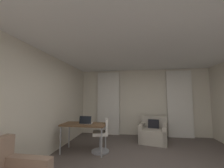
{
  "coord_description": "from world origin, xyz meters",
  "views": [
    {
      "loc": [
        -0.32,
        -2.72,
        1.49
      ],
      "look_at": [
        -0.95,
        1.22,
        1.87
      ],
      "focal_mm": 22.18,
      "sensor_mm": 36.0,
      "label": 1
    }
  ],
  "objects_px": {
    "desk": "(84,126)",
    "desk_chair": "(102,137)",
    "armchair": "(153,133)",
    "laptop": "(86,122)"
  },
  "relations": [
    {
      "from": "desk",
      "to": "desk_chair",
      "type": "xyz_separation_m",
      "value": [
        0.48,
        0.09,
        -0.29
      ]
    },
    {
      "from": "desk",
      "to": "desk_chair",
      "type": "relative_size",
      "value": 1.38
    },
    {
      "from": "armchair",
      "to": "desk_chair",
      "type": "xyz_separation_m",
      "value": [
        -1.52,
        -1.11,
        0.11
      ]
    },
    {
      "from": "armchair",
      "to": "desk_chair",
      "type": "bearing_deg",
      "value": -143.89
    },
    {
      "from": "desk",
      "to": "desk_chair",
      "type": "height_order",
      "value": "desk_chair"
    },
    {
      "from": "desk",
      "to": "armchair",
      "type": "bearing_deg",
      "value": 30.95
    },
    {
      "from": "armchair",
      "to": "laptop",
      "type": "distance_m",
      "value": 2.35
    },
    {
      "from": "laptop",
      "to": "desk_chair",
      "type": "bearing_deg",
      "value": 13.58
    },
    {
      "from": "armchair",
      "to": "desk_chair",
      "type": "relative_size",
      "value": 1.17
    },
    {
      "from": "armchair",
      "to": "desk",
      "type": "xyz_separation_m",
      "value": [
        -2.0,
        -1.2,
        0.4
      ]
    }
  ]
}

